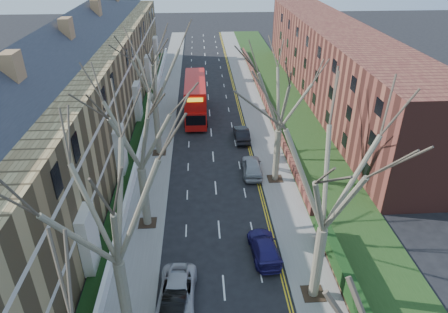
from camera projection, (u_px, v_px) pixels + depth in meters
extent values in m
cube|color=slate|center=(164.00, 114.00, 52.20)|extent=(3.00, 102.00, 0.12)
cube|color=slate|center=(255.00, 111.00, 52.86)|extent=(3.00, 102.00, 0.12)
cube|color=olive|center=(81.00, 101.00, 42.39)|extent=(9.00, 78.00, 10.00)
cube|color=#292B32|center=(71.00, 44.00, 39.50)|extent=(4.67, 78.00, 4.67)
cube|color=silver|center=(125.00, 113.00, 43.36)|extent=(0.12, 78.00, 0.35)
cube|color=silver|center=(121.00, 82.00, 41.67)|extent=(0.12, 78.00, 0.35)
cube|color=brown|center=(336.00, 65.00, 54.62)|extent=(8.00, 54.00, 10.00)
cube|color=brown|center=(263.00, 97.00, 56.21)|extent=(0.35, 54.00, 0.90)
cube|color=white|center=(144.00, 137.00, 44.84)|extent=(0.30, 78.00, 1.00)
cube|color=#1C3914|center=(288.00, 110.00, 53.07)|extent=(6.00, 102.00, 0.06)
cylinder|color=#6E644E|center=(124.00, 298.00, 22.05)|extent=(0.64, 0.64, 5.25)
cylinder|color=#6E644E|center=(145.00, 197.00, 30.84)|extent=(0.64, 0.64, 5.07)
cube|color=#2D2116|center=(148.00, 223.00, 32.05)|extent=(1.40, 1.40, 0.05)
cylinder|color=#6E644E|center=(157.00, 130.00, 41.30)|extent=(0.60, 0.60, 5.25)
cube|color=#2D2116|center=(159.00, 153.00, 42.55)|extent=(1.40, 1.40, 0.05)
cylinder|color=#6E644E|center=(318.00, 263.00, 24.43)|extent=(0.64, 0.64, 5.25)
cube|color=#2D2116|center=(313.00, 294.00, 25.68)|extent=(1.40, 1.40, 0.05)
cylinder|color=#6E644E|center=(277.00, 155.00, 36.72)|extent=(0.60, 0.60, 5.07)
cube|color=#2D2116|center=(275.00, 179.00, 37.93)|extent=(1.40, 1.40, 0.05)
cube|color=#B00F0C|center=(196.00, 105.00, 50.99)|extent=(2.57, 11.27, 2.25)
cube|color=#B00F0C|center=(195.00, 89.00, 49.96)|extent=(2.57, 10.71, 2.05)
cube|color=black|center=(196.00, 102.00, 50.77)|extent=(2.59, 10.37, 0.92)
cube|color=black|center=(195.00, 88.00, 49.91)|extent=(2.59, 10.14, 0.92)
imported|color=black|center=(173.00, 311.00, 23.81)|extent=(1.96, 4.27, 1.36)
imported|color=#ACABB0|center=(177.00, 294.00, 24.95)|extent=(2.57, 5.12, 1.39)
imported|color=navy|center=(264.00, 247.00, 28.73)|extent=(2.19, 4.76, 1.35)
imported|color=#97999F|center=(252.00, 166.00, 38.68)|extent=(2.03, 4.65, 1.56)
imported|color=black|center=(242.00, 134.00, 45.22)|extent=(1.61, 4.45, 1.46)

